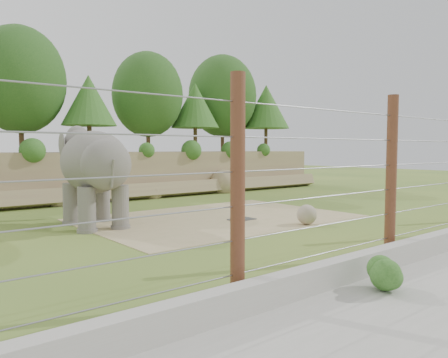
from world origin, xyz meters
TOP-DOWN VIEW (x-y plane):
  - ground at (0.00, 0.00)m, footprint 90.00×90.00m
  - back_embankment at (0.59, 12.68)m, footprint 30.00×5.52m
  - dirt_patch at (0.50, 3.00)m, footprint 10.00×7.00m
  - drain_grate at (0.89, 2.03)m, footprint 1.00×0.60m
  - elephant at (-3.93, 4.25)m, footprint 2.20×4.42m
  - stone_ball at (1.98, -0.20)m, footprint 0.71×0.71m
  - retaining_wall at (0.00, -5.00)m, footprint 26.00×0.35m
  - barrier_fence at (0.00, -4.50)m, footprint 20.26×0.26m
  - walkway_shrub at (-2.50, -5.80)m, footprint 0.66×0.66m

SIDE VIEW (x-z plane):
  - ground at x=0.00m, z-range 0.00..0.00m
  - dirt_patch at x=0.50m, z-range 0.00..0.02m
  - drain_grate at x=0.89m, z-range 0.02..0.05m
  - retaining_wall at x=0.00m, z-range 0.00..0.50m
  - walkway_shrub at x=-2.50m, z-range 0.01..0.67m
  - stone_ball at x=1.98m, z-range 0.02..0.73m
  - elephant at x=-3.93m, z-range 0.00..3.46m
  - barrier_fence at x=0.00m, z-range 0.00..4.00m
  - back_embankment at x=0.59m, z-range -0.42..8.35m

